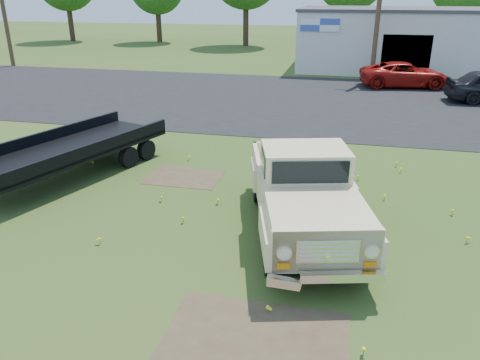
% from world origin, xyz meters
% --- Properties ---
extents(ground, '(140.00, 140.00, 0.00)m').
position_xyz_m(ground, '(0.00, 0.00, 0.00)').
color(ground, '#2D4D18').
rests_on(ground, ground).
extents(asphalt_lot, '(90.00, 14.00, 0.02)m').
position_xyz_m(asphalt_lot, '(0.00, 15.00, 0.00)').
color(asphalt_lot, black).
rests_on(asphalt_lot, ground).
extents(dirt_patch_a, '(3.00, 2.00, 0.01)m').
position_xyz_m(dirt_patch_a, '(1.50, -3.00, 0.00)').
color(dirt_patch_a, '#473626').
rests_on(dirt_patch_a, ground).
extents(dirt_patch_b, '(2.20, 1.60, 0.01)m').
position_xyz_m(dirt_patch_b, '(-2.00, 3.50, 0.00)').
color(dirt_patch_b, '#473626').
rests_on(dirt_patch_b, ground).
extents(commercial_building, '(14.20, 8.20, 4.15)m').
position_xyz_m(commercial_building, '(6.00, 26.99, 2.10)').
color(commercial_building, silver).
rests_on(commercial_building, ground).
extents(utility_pole_west, '(1.60, 0.30, 9.00)m').
position_xyz_m(utility_pole_west, '(-22.00, 22.00, 4.60)').
color(utility_pole_west, '#4A3A22').
rests_on(utility_pole_west, ground).
extents(utility_pole_mid, '(1.60, 0.30, 9.00)m').
position_xyz_m(utility_pole_mid, '(4.00, 22.00, 4.60)').
color(utility_pole_mid, '#4A3A22').
rests_on(utility_pole_mid, ground).
extents(vintage_pickup_truck, '(3.63, 6.11, 2.08)m').
position_xyz_m(vintage_pickup_truck, '(1.83, 0.87, 1.04)').
color(vintage_pickup_truck, beige).
rests_on(vintage_pickup_truck, ground).
extents(flatbed_trailer, '(4.37, 7.27, 1.88)m').
position_xyz_m(flatbed_trailer, '(-5.43, 2.89, 0.94)').
color(flatbed_trailer, black).
rests_on(flatbed_trailer, ground).
extents(red_pickup, '(5.37, 3.13, 1.41)m').
position_xyz_m(red_pickup, '(5.77, 19.98, 0.70)').
color(red_pickup, maroon).
rests_on(red_pickup, ground).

